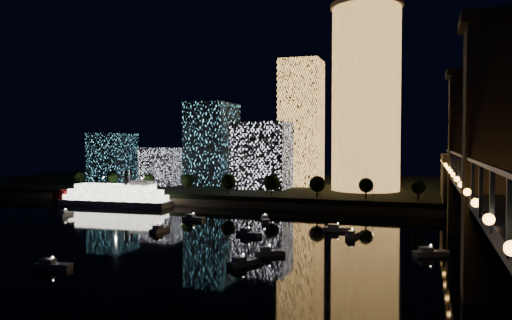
# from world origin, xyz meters

# --- Properties ---
(ground) EXTENTS (520.00, 520.00, 0.00)m
(ground) POSITION_xyz_m (0.00, 0.00, 0.00)
(ground) COLOR black
(ground) RESTS_ON ground
(far_bank) EXTENTS (420.00, 160.00, 5.00)m
(far_bank) POSITION_xyz_m (0.00, 160.00, 2.50)
(far_bank) COLOR black
(far_bank) RESTS_ON ground
(seawall) EXTENTS (420.00, 6.00, 3.00)m
(seawall) POSITION_xyz_m (0.00, 82.00, 1.50)
(seawall) COLOR #6B5E4C
(seawall) RESTS_ON ground
(tower_cylindrical) EXTENTS (34.00, 34.00, 88.11)m
(tower_cylindrical) POSITION_xyz_m (25.36, 125.34, 49.18)
(tower_cylindrical) COLOR #FFAF51
(tower_cylindrical) RESTS_ON far_bank
(tower_rectangular) EXTENTS (20.80, 20.80, 66.19)m
(tower_rectangular) POSITION_xyz_m (-9.99, 141.02, 38.10)
(tower_rectangular) COLOR #FFAF51
(tower_rectangular) RESTS_ON far_bank
(midrise_blocks) EXTENTS (112.79, 39.84, 44.33)m
(midrise_blocks) POSITION_xyz_m (-61.28, 126.72, 22.70)
(midrise_blocks) COLOR white
(midrise_blocks) RESTS_ON far_bank
(truss_bridge) EXTENTS (13.00, 266.00, 50.00)m
(truss_bridge) POSITION_xyz_m (65.00, 3.72, 16.25)
(truss_bridge) COLOR #17234B
(truss_bridge) RESTS_ON ground
(riverboat) EXTENTS (54.70, 14.44, 16.31)m
(riverboat) POSITION_xyz_m (-78.30, 69.32, 4.18)
(riverboat) COLOR silver
(riverboat) RESTS_ON ground
(motorboats) EXTENTS (136.45, 83.48, 2.78)m
(motorboats) POSITION_xyz_m (-5.14, 16.50, 0.81)
(motorboats) COLOR silver
(motorboats) RESTS_ON ground
(esplanade_trees) EXTENTS (165.61, 6.81, 8.90)m
(esplanade_trees) POSITION_xyz_m (-23.74, 88.00, 10.47)
(esplanade_trees) COLOR black
(esplanade_trees) RESTS_ON far_bank
(street_lamps) EXTENTS (132.70, 0.70, 5.65)m
(street_lamps) POSITION_xyz_m (-34.00, 94.00, 9.02)
(street_lamps) COLOR black
(street_lamps) RESTS_ON far_bank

